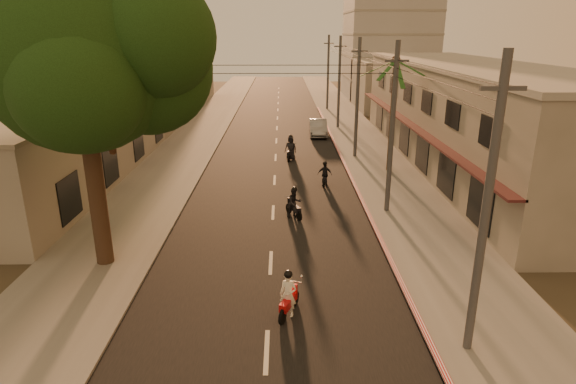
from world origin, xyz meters
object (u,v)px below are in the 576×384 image
(palm_tree, at_px, (395,67))
(scooter_mid_b, at_px, (325,175))
(broadleaf_tree, at_px, (91,57))
(scooter_red, at_px, (288,295))
(scooter_mid_a, at_px, (294,203))
(scooter_far_a, at_px, (291,149))
(parked_car, at_px, (318,128))

(palm_tree, bearing_deg, scooter_mid_b, -146.12)
(broadleaf_tree, height_order, scooter_red, broadleaf_tree)
(scooter_mid_a, height_order, scooter_mid_b, scooter_mid_a)
(scooter_mid_b, bearing_deg, scooter_far_a, 115.41)
(scooter_far_a, distance_m, parked_car, 9.45)
(broadleaf_tree, distance_m, scooter_mid_a, 12.08)
(scooter_red, xyz_separation_m, scooter_far_a, (0.47, 21.31, 0.11))
(scooter_far_a, bearing_deg, scooter_red, -77.35)
(scooter_mid_b, bearing_deg, scooter_red, -91.55)
(scooter_far_a, bearing_deg, parked_car, 87.01)
(broadleaf_tree, relative_size, parked_car, 2.62)
(scooter_mid_a, xyz_separation_m, scooter_far_a, (0.03, 12.02, 0.10))
(broadleaf_tree, relative_size, scooter_mid_b, 7.34)
(broadleaf_tree, relative_size, scooter_far_a, 6.17)
(palm_tree, xyz_separation_m, scooter_red, (-7.30, -17.98, -6.37))
(palm_tree, distance_m, scooter_far_a, 9.85)
(palm_tree, height_order, parked_car, palm_tree)
(broadleaf_tree, height_order, parked_car, broadleaf_tree)
(palm_tree, height_order, scooter_far_a, palm_tree)
(scooter_red, height_order, scooter_mid_b, scooter_red)
(scooter_red, distance_m, scooter_mid_b, 14.98)
(scooter_mid_b, distance_m, parked_car, 15.60)
(scooter_mid_a, relative_size, parked_car, 0.37)
(broadleaf_tree, xyz_separation_m, scooter_mid_a, (7.75, 5.16, -7.69))
(broadleaf_tree, relative_size, scooter_mid_a, 7.09)
(palm_tree, bearing_deg, broadleaf_tree, -136.52)
(scooter_mid_a, bearing_deg, palm_tree, 25.82)
(broadleaf_tree, relative_size, palm_tree, 1.48)
(scooter_red, bearing_deg, scooter_mid_a, 109.18)
(scooter_red, bearing_deg, parked_car, 105.84)
(scooter_mid_a, xyz_separation_m, scooter_mid_b, (2.07, 5.48, -0.05))
(broadleaf_tree, height_order, scooter_far_a, broadleaf_tree)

